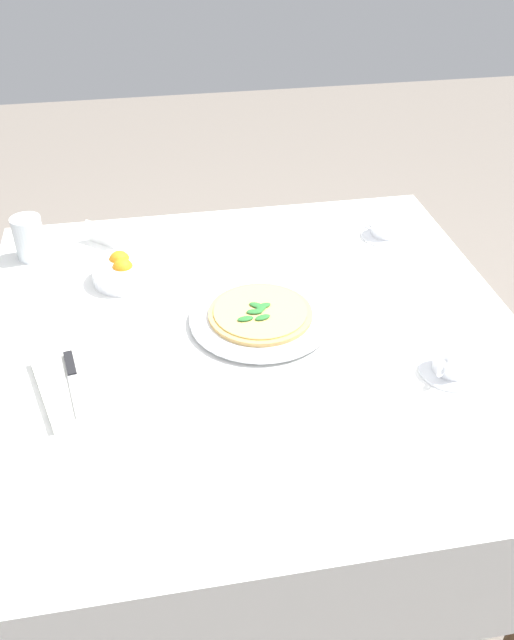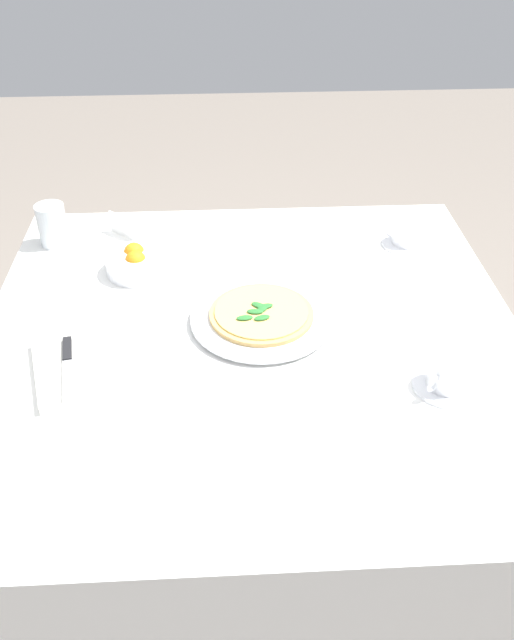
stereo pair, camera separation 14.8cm
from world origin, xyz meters
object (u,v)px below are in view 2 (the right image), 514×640
at_px(citrus_bowl, 136,263).
at_px(pizza, 261,313).
at_px(pizza_plate, 261,318).
at_px(coffee_cup_left_edge, 407,236).
at_px(napkin_folded, 69,369).
at_px(coffee_cup_near_left, 447,376).
at_px(water_glass_back_corner, 53,227).
at_px(dinner_knife, 67,365).
at_px(menu_card, 122,226).

bearing_deg(citrus_bowl, pizza, 51.94).
height_order(pizza_plate, citrus_bowl, citrus_bowl).
height_order(coffee_cup_left_edge, citrus_bowl, citrus_bowl).
bearing_deg(pizza, napkin_folded, -69.05).
relative_size(pizza_plate, pizza, 1.37).
xyz_separation_m(pizza, coffee_cup_near_left, (0.24, 0.35, 0.00)).
relative_size(water_glass_back_corner, dinner_knife, 0.57).
height_order(coffee_cup_near_left, napkin_folded, coffee_cup_near_left).
relative_size(coffee_cup_left_edge, water_glass_back_corner, 1.18).
xyz_separation_m(coffee_cup_near_left, dinner_knife, (-0.08, -0.75, -0.01)).
bearing_deg(citrus_bowl, water_glass_back_corner, -123.70).
relative_size(napkin_folded, dinner_knife, 1.26).
distance_m(citrus_bowl, menu_card, 0.19).
bearing_deg(dinner_knife, coffee_cup_near_left, 73.91).
distance_m(napkin_folded, dinner_knife, 0.01).
height_order(coffee_cup_left_edge, menu_card, menu_card).
distance_m(pizza, coffee_cup_left_edge, 0.52).
xyz_separation_m(pizza_plate, napkin_folded, (0.15, -0.40, -0.00)).
height_order(pizza_plate, coffee_cup_left_edge, coffee_cup_left_edge).
bearing_deg(pizza_plate, citrus_bowl, -128.01).
bearing_deg(citrus_bowl, coffee_cup_left_edge, 97.94).
bearing_deg(coffee_cup_left_edge, menu_card, -96.80).
bearing_deg(coffee_cup_near_left, citrus_bowl, -126.01).
bearing_deg(pizza_plate, dinner_knife, -68.67).
distance_m(coffee_cup_left_edge, dinner_knife, 0.93).
bearing_deg(pizza_plate, napkin_folded, -69.04).
bearing_deg(citrus_bowl, dinner_knife, -14.94).
height_order(water_glass_back_corner, dinner_knife, water_glass_back_corner).
distance_m(coffee_cup_near_left, citrus_bowl, 0.79).
distance_m(coffee_cup_left_edge, napkin_folded, 0.93).
distance_m(coffee_cup_near_left, menu_card, 0.96).
bearing_deg(coffee_cup_left_edge, pizza_plate, -50.83).
bearing_deg(menu_card, pizza_plate, 171.27).
bearing_deg(napkin_folded, pizza_plate, 95.23).
height_order(pizza, citrus_bowl, citrus_bowl).
bearing_deg(pizza_plate, coffee_cup_near_left, 55.77).
bearing_deg(water_glass_back_corner, coffee_cup_left_edge, 86.60).
distance_m(pizza, coffee_cup_near_left, 0.42).
bearing_deg(water_glass_back_corner, citrus_bowl, 56.30).
bearing_deg(pizza, citrus_bowl, -128.06).
height_order(pizza, napkin_folded, pizza).
height_order(coffee_cup_near_left, menu_card, coffee_cup_near_left).
distance_m(pizza, menu_card, 0.54).
bearing_deg(menu_card, coffee_cup_near_left, 178.15).
xyz_separation_m(pizza, water_glass_back_corner, (-0.38, -0.52, 0.02)).
distance_m(water_glass_back_corner, menu_card, 0.18).
distance_m(water_glass_back_corner, dinner_knife, 0.55).
bearing_deg(coffee_cup_near_left, menu_card, -133.16).
bearing_deg(water_glass_back_corner, pizza_plate, 53.81).
relative_size(coffee_cup_near_left, coffee_cup_left_edge, 1.00).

